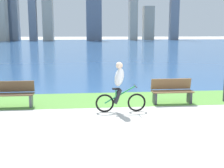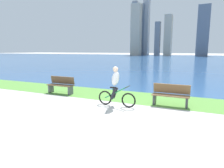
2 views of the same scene
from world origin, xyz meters
name	(u,v)px [view 2 (image 2 of 2)]	position (x,y,z in m)	size (l,w,h in m)	color
ground_plane	(128,119)	(0.00, 0.00, 0.00)	(300.00, 300.00, 0.00)	#B2AFA8
grass_strip_bayside	(150,99)	(0.00, 3.12, 0.00)	(120.00, 2.51, 0.01)	#59933D
bay_water_surface	(194,59)	(0.00, 48.01, 0.00)	(300.00, 87.28, 0.00)	#2D568C
cyclist_lead	(116,86)	(-1.01, 1.29, 0.83)	(1.66, 0.52, 1.64)	black
bench_near_path	(171,95)	(1.05, 2.28, 0.45)	(1.50, 0.47, 0.90)	brown
bench_far_along_path	(61,85)	(-4.66, 2.34, 0.45)	(1.50, 0.47, 0.90)	brown
city_skyline_far_shore	(173,31)	(-10.05, 82.97, 10.33)	(57.34, 12.11, 25.72)	slate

